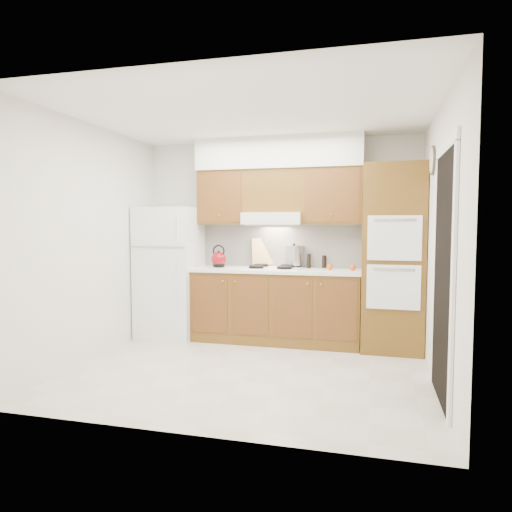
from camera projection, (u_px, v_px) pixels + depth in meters
The scene contains 26 objects.
floor at pixel (250, 370), 4.69m from camera, with size 3.60×3.60×0.00m, color beige.
ceiling at pixel (249, 113), 4.51m from camera, with size 3.60×3.60×0.00m, color white.
wall_back at pixel (279, 239), 6.05m from camera, with size 3.60×0.02×2.60m, color silver.
wall_left at pixel (93, 243), 5.05m from camera, with size 0.02×3.00×2.60m, color silver.
wall_right at pixel (440, 246), 4.16m from camera, with size 0.02×3.00×2.60m, color silver.
fridge at pixel (170, 272), 6.08m from camera, with size 0.75×0.72×1.72m, color white.
base_cabinets at pixel (276, 307), 5.82m from camera, with size 2.11×0.60×0.90m, color brown.
countertop at pixel (276, 270), 5.77m from camera, with size 2.13×0.62×0.04m, color white.
backsplash at pixel (280, 246), 6.04m from camera, with size 2.11×0.03×0.56m, color white.
oven_cabinet at pixel (393, 258), 5.40m from camera, with size 0.70×0.65×2.20m, color brown.
upper_cab_left at pixel (224, 198), 6.03m from camera, with size 0.63×0.33×0.70m, color brown.
upper_cab_right at pixel (333, 196), 5.68m from camera, with size 0.73×0.33×0.70m, color brown.
range_hood at pixel (274, 219), 5.82m from camera, with size 0.75×0.45×0.15m, color silver.
upper_cab_over_hood at pixel (275, 191), 5.86m from camera, with size 0.75×0.33×0.55m, color brown.
soffit at pixel (278, 154), 5.80m from camera, with size 2.13×0.36×0.40m, color silver.
cooktop at pixel (272, 268), 5.80m from camera, with size 0.74×0.50×0.01m, color white.
doorway at pixel (443, 278), 3.84m from camera, with size 0.02×0.90×2.10m, color black.
wall_clock at pixel (433, 161), 4.64m from camera, with size 0.30×0.30×0.02m, color #3F3833.
kettle at pixel (219, 259), 5.96m from camera, with size 0.19×0.19×0.19m, color maroon.
cutting_board at pixel (262, 251), 6.07m from camera, with size 0.27×0.02×0.36m, color tan.
stock_pot at pixel (294, 256), 5.92m from camera, with size 0.24×0.24×0.25m, color #B6B6BB.
condiment_a at pixel (309, 261), 5.83m from camera, with size 0.05×0.05×0.19m, color black.
condiment_b at pixel (324, 262), 5.88m from camera, with size 0.05×0.05×0.16m, color black.
condiment_c at pixel (324, 262), 5.88m from camera, with size 0.05×0.05×0.14m, color black.
orange_near at pixel (353, 268), 5.53m from camera, with size 0.07×0.07×0.07m, color #D9440B.
orange_far at pixel (330, 267), 5.62m from camera, with size 0.07×0.07×0.07m, color #DA490B.
Camera 1 is at (1.20, -4.44, 1.50)m, focal length 32.00 mm.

